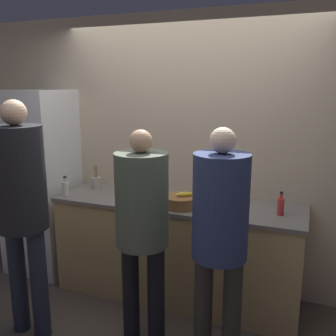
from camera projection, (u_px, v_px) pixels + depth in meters
The scene contains 13 objects.
ground_plane at pixel (162, 316), 3.22m from camera, with size 14.00×14.00×0.00m, color #4C4238.
wall_back at pixel (189, 154), 3.59m from camera, with size 5.20×0.06×2.60m.
counter at pixel (177, 248), 3.47m from camera, with size 2.24×0.69×0.92m.
refrigerator at pixel (41, 182), 3.91m from camera, with size 0.64×0.63×1.90m.
person_left at pixel (21, 198), 2.78m from camera, with size 0.38×0.38×1.85m.
person_center at pixel (142, 217), 2.73m from camera, with size 0.39×0.39×1.64m.
person_right at pixel (220, 227), 2.49m from camera, with size 0.37×0.37×1.69m.
fruit_bowl at pixel (181, 202), 3.18m from camera, with size 0.29×0.29×0.14m.
utensil_crock at pixel (96, 182), 3.76m from camera, with size 0.10×0.10×0.24m.
bottle_red at pixel (281, 206), 2.99m from camera, with size 0.05×0.05×0.19m.
bottle_clear at pixel (65, 188), 3.51m from camera, with size 0.06×0.06×0.19m.
cup_black at pixel (235, 207), 3.07m from camera, with size 0.09×0.09×0.08m.
cup_red at pixel (151, 190), 3.54m from camera, with size 0.09×0.09×0.09m.
Camera 1 is at (1.10, -2.65, 1.95)m, focal length 40.00 mm.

